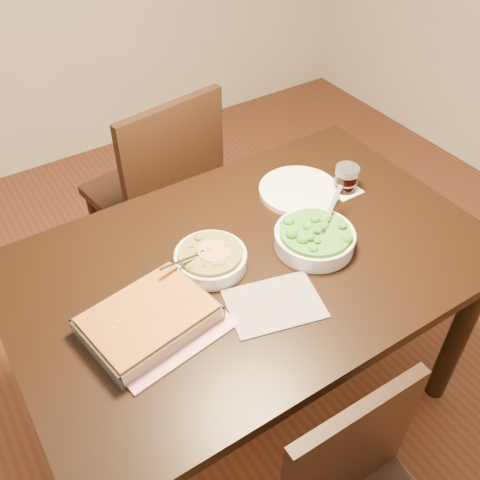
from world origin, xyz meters
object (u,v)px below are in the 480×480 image
at_px(table, 252,280).
at_px(dinner_plate, 299,191).
at_px(broccoli_bowl, 315,238).
at_px(chair_far, 161,188).
at_px(wine_tumbler, 346,178).
at_px(stew_bowl, 211,258).
at_px(baking_dish, 149,319).

bearing_deg(table, dinner_plate, 29.95).
height_order(broccoli_bowl, chair_far, chair_far).
relative_size(wine_tumbler, dinner_plate, 0.33).
height_order(broccoli_bowl, dinner_plate, broccoli_bowl).
xyz_separation_m(table, stew_bowl, (-0.12, 0.04, 0.12)).
relative_size(stew_bowl, dinner_plate, 0.86).
height_order(stew_bowl, dinner_plate, stew_bowl).
bearing_deg(broccoli_bowl, chair_far, 100.16).
bearing_deg(baking_dish, wine_tumbler, 2.57).
xyz_separation_m(stew_bowl, chair_far, (0.16, 0.69, -0.25)).
xyz_separation_m(stew_bowl, wine_tumbler, (0.56, 0.07, 0.02)).
distance_m(broccoli_bowl, dinner_plate, 0.26).
bearing_deg(stew_bowl, table, -18.29).
xyz_separation_m(table, wine_tumbler, (0.44, 0.11, 0.14)).
height_order(table, wine_tumbler, wine_tumbler).
bearing_deg(wine_tumbler, broccoli_bowl, -148.32).
relative_size(broccoli_bowl, chair_far, 0.27).
bearing_deg(chair_far, stew_bowl, 68.27).
distance_m(wine_tumbler, chair_far, 0.79).
relative_size(table, chair_far, 1.47).
bearing_deg(chair_far, baking_dish, 54.34).
distance_m(broccoli_bowl, baking_dish, 0.55).
bearing_deg(wine_tumbler, dinner_plate, 153.54).
height_order(table, baking_dish, baking_dish).
bearing_deg(table, chair_far, 86.79).
bearing_deg(broccoli_bowl, wine_tumbler, 31.68).
distance_m(dinner_plate, chair_far, 0.66).
distance_m(table, broccoli_bowl, 0.23).
height_order(baking_dish, chair_far, chair_far).
relative_size(dinner_plate, chair_far, 0.28).
relative_size(baking_dish, wine_tumbler, 3.94).
bearing_deg(stew_bowl, dinner_plate, 17.79).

